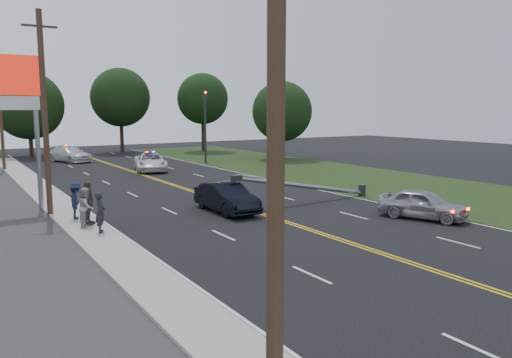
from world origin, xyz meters
TOP-DOWN VIEW (x-y plane):
  - ground at (0.00, 0.00)m, footprint 120.00×120.00m
  - sidewalk at (-8.40, 10.00)m, footprint 1.80×70.00m
  - grass_verge at (13.50, 10.00)m, footprint 12.00×80.00m
  - centerline_yellow at (0.00, 10.00)m, footprint 0.36×80.00m
  - pylon_sign at (-10.50, 14.00)m, footprint 3.20×0.35m
  - traffic_signal at (8.30, 30.00)m, footprint 0.28×0.41m
  - fallen_streetlight at (4.19, 8.00)m, footprint 9.36×0.44m
  - utility_pole_near at (-9.20, -8.00)m, footprint 1.60×0.28m
  - utility_pole_mid at (-9.20, 12.00)m, footprint 1.60×0.28m
  - utility_pole_far at (-9.20, 34.00)m, footprint 1.60×0.28m
  - tree_6 at (-5.28, 46.39)m, footprint 7.50×7.50m
  - tree_7 at (5.15, 46.90)m, footprint 7.14×7.14m
  - tree_8 at (14.27, 42.79)m, footprint 6.34×6.34m
  - tree_9 at (16.96, 29.29)m, footprint 6.31×6.31m
  - crashed_sedan at (-1.25, 8.20)m, footprint 1.62×4.63m
  - waiting_sedan at (6.09, 1.75)m, footprint 3.15×4.54m
  - emergency_a at (1.48, 26.90)m, footprint 3.93×5.96m
  - emergency_b at (-2.82, 38.32)m, footprint 4.01×5.89m
  - bystander_a at (-8.07, 6.79)m, footprint 0.57×0.72m
  - bystander_b at (-8.31, 8.20)m, footprint 0.95×1.05m
  - bystander_c at (-8.36, 10.04)m, footprint 0.93×1.26m
  - bystander_d at (-8.16, 8.52)m, footprint 1.05×1.24m

SIDE VIEW (x-z plane):
  - ground at x=0.00m, z-range 0.00..0.00m
  - grass_verge at x=13.50m, z-range 0.00..0.01m
  - centerline_yellow at x=0.00m, z-range 0.01..0.01m
  - sidewalk at x=-8.40m, z-range 0.00..0.12m
  - waiting_sedan at x=6.09m, z-range 0.00..1.43m
  - emergency_a at x=1.48m, z-range 0.00..1.52m
  - crashed_sedan at x=-1.25m, z-range 0.00..1.53m
  - emergency_b at x=-2.82m, z-range 0.00..1.58m
  - fallen_streetlight at x=4.19m, z-range -0.04..1.88m
  - bystander_a at x=-8.07m, z-range 0.12..1.86m
  - bystander_c at x=-8.36m, z-range 0.12..1.87m
  - bystander_b at x=-8.31m, z-range 0.12..1.88m
  - bystander_d at x=-8.16m, z-range 0.12..2.10m
  - traffic_signal at x=8.30m, z-range 0.68..7.73m
  - tree_9 at x=16.96m, z-range 0.94..9.15m
  - utility_pole_near at x=-9.20m, z-range 0.08..10.08m
  - utility_pole_mid at x=-9.20m, z-range 0.08..10.08m
  - utility_pole_far at x=-9.20m, z-range 0.08..10.08m
  - tree_6 at x=-5.28m, z-range 0.96..10.39m
  - pylon_sign at x=-10.50m, z-range 2.00..10.00m
  - tree_8 at x=14.27m, z-range 1.69..11.43m
  - tree_7 at x=5.15m, z-range 1.56..11.83m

